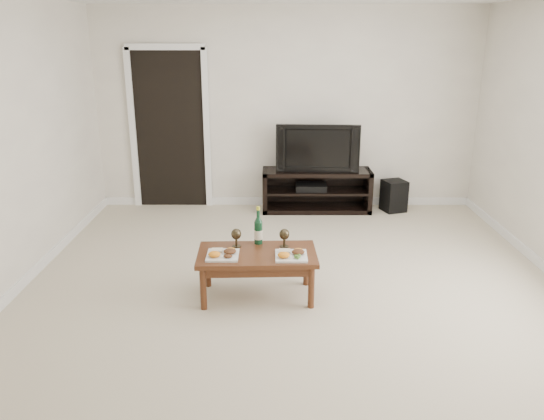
{
  "coord_description": "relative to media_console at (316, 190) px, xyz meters",
  "views": [
    {
      "loc": [
        -0.18,
        -4.25,
        2.2
      ],
      "look_at": [
        -0.19,
        0.34,
        0.7
      ],
      "focal_mm": 35.0,
      "sensor_mm": 36.0,
      "label": 1
    }
  ],
  "objects": [
    {
      "name": "back_wall",
      "position": [
        -0.39,
        0.27,
        1.02
      ],
      "size": [
        5.0,
        0.04,
        2.6
      ],
      "primitive_type": "cube",
      "color": "beige",
      "rests_on": "ground"
    },
    {
      "name": "av_receiver",
      "position": [
        -0.07,
        -0.01,
        0.05
      ],
      "size": [
        0.41,
        0.31,
        0.08
      ],
      "primitive_type": "cube",
      "rotation": [
        0.0,
        0.0,
        -0.02
      ],
      "color": "black",
      "rests_on": "media_console"
    },
    {
      "name": "doorway",
      "position": [
        -1.94,
        0.24,
        0.75
      ],
      "size": [
        0.9,
        0.02,
        2.05
      ],
      "primitive_type": "cube",
      "color": "black",
      "rests_on": "ground"
    },
    {
      "name": "goblet_right",
      "position": [
        -0.47,
        -2.36,
        0.23
      ],
      "size": [
        0.09,
        0.09,
        0.17
      ],
      "primitive_type": null,
      "color": "#342C1C",
      "rests_on": "coffee_table"
    },
    {
      "name": "wine_bottle",
      "position": [
        -0.71,
        -2.27,
        0.32
      ],
      "size": [
        0.07,
        0.07,
        0.35
      ],
      "primitive_type": "cylinder",
      "color": "#0F381F",
      "rests_on": "coffee_table"
    },
    {
      "name": "plate_left",
      "position": [
        -1.01,
        -2.57,
        0.18
      ],
      "size": [
        0.27,
        0.27,
        0.07
      ],
      "primitive_type": "cube",
      "color": "white",
      "rests_on": "coffee_table"
    },
    {
      "name": "goblet_left",
      "position": [
        -0.9,
        -2.35,
        0.23
      ],
      "size": [
        0.09,
        0.09,
        0.17
      ],
      "primitive_type": null,
      "color": "#342C1C",
      "rests_on": "coffee_table"
    },
    {
      "name": "plate_right",
      "position": [
        -0.42,
        -2.58,
        0.18
      ],
      "size": [
        0.27,
        0.27,
        0.07
      ],
      "primitive_type": "cube",
      "color": "white",
      "rests_on": "coffee_table"
    },
    {
      "name": "television",
      "position": [
        0.0,
        0.0,
        0.58
      ],
      "size": [
        1.07,
        0.21,
        0.61
      ],
      "primitive_type": "imported",
      "rotation": [
        0.0,
        0.0,
        -0.06
      ],
      "color": "black",
      "rests_on": "media_console"
    },
    {
      "name": "coffee_table",
      "position": [
        -0.71,
        -2.49,
        -0.07
      ],
      "size": [
        1.05,
        0.6,
        0.42
      ],
      "primitive_type": "cube",
      "rotation": [
        0.0,
        0.0,
        0.03
      ],
      "color": "#512916",
      "rests_on": "ground"
    },
    {
      "name": "media_console",
      "position": [
        0.0,
        0.0,
        0.0
      ],
      "size": [
        1.42,
        0.45,
        0.55
      ],
      "primitive_type": "cube",
      "color": "black",
      "rests_on": "ground"
    },
    {
      "name": "subwoofer",
      "position": [
        1.03,
        -0.02,
        -0.07
      ],
      "size": [
        0.35,
        0.35,
        0.41
      ],
      "primitive_type": "cube",
      "rotation": [
        0.0,
        0.0,
        0.32
      ],
      "color": "black",
      "rests_on": "ground"
    },
    {
      "name": "floor",
      "position": [
        -0.39,
        -2.5,
        -0.28
      ],
      "size": [
        5.5,
        5.5,
        0.0
      ],
      "primitive_type": "plane",
      "color": "beige",
      "rests_on": "ground"
    }
  ]
}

